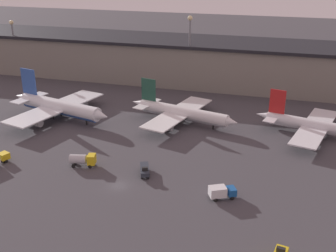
% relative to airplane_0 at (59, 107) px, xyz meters
% --- Properties ---
extents(ground, '(600.00, 600.00, 0.00)m').
position_rel_airplane_0_xyz_m(ground, '(34.52, -34.19, -3.88)').
color(ground, '#423F44').
extents(terminal_building, '(259.13, 28.00, 17.21)m').
position_rel_airplane_0_xyz_m(terminal_building, '(34.52, 53.05, 4.77)').
color(terminal_building, gray).
rests_on(terminal_building, ground).
extents(airplane_0, '(38.89, 37.29, 14.58)m').
position_rel_airplane_0_xyz_m(airplane_0, '(0.00, 0.00, 0.00)').
color(airplane_0, white).
rests_on(airplane_0, ground).
extents(airplane_1, '(36.70, 33.42, 12.42)m').
position_rel_airplane_0_xyz_m(airplane_1, '(38.33, 7.40, -0.59)').
color(airplane_1, white).
rests_on(airplane_1, ground).
extents(airplane_2, '(37.63, 32.84, 12.03)m').
position_rel_airplane_0_xyz_m(airplane_2, '(78.91, 8.04, -0.88)').
color(airplane_2, silver).
rests_on(airplane_2, ground).
extents(service_vehicle_0, '(6.22, 4.88, 2.84)m').
position_rel_airplane_0_xyz_m(service_vehicle_0, '(57.76, -32.97, -2.26)').
color(service_vehicle_0, '#195199').
rests_on(service_vehicle_0, ground).
extents(service_vehicle_1, '(4.12, 6.41, 2.60)m').
position_rel_airplane_0_xyz_m(service_vehicle_1, '(38.45, -27.45, -2.66)').
color(service_vehicle_1, '#282D38').
rests_on(service_vehicle_1, ground).
extents(service_vehicle_2, '(6.70, 3.79, 3.10)m').
position_rel_airplane_0_xyz_m(service_vehicle_2, '(22.37, -27.73, -2.08)').
color(service_vehicle_2, gold).
rests_on(service_vehicle_2, ground).
extents(lamp_post_0, '(1.80, 1.80, 23.45)m').
position_rel_airplane_0_xyz_m(lamp_post_0, '(-43.79, 41.35, 11.17)').
color(lamp_post_0, slate).
rests_on(lamp_post_0, ground).
extents(lamp_post_1, '(1.80, 1.80, 28.14)m').
position_rel_airplane_0_xyz_m(lamp_post_1, '(32.46, 41.35, 13.74)').
color(lamp_post_1, slate).
rests_on(lamp_post_1, ground).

